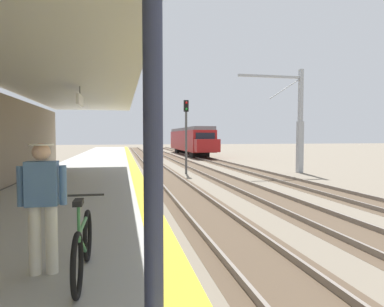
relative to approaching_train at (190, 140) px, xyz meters
name	(u,v)px	position (x,y,z in m)	size (l,w,h in m)	color
station_platform	(86,185)	(-11.20, -30.58, -1.73)	(5.00, 80.00, 0.91)	#999993
track_pair_nearest_platform	(170,180)	(-6.80, -26.58, -2.13)	(2.34, 120.00, 0.16)	#4C3D2D
track_pair_middle	(224,178)	(-3.40, -26.58, -2.13)	(2.34, 120.00, 0.16)	#4C3D2D
track_pair_far_side	(274,177)	(0.00, -26.58, -2.13)	(2.34, 120.00, 0.16)	#4C3D2D
approaching_train	(190,140)	(0.00, 0.00, 0.00)	(2.93, 19.60, 4.76)	maroon
commuter_person	(42,201)	(-10.59, -41.75, -0.34)	(0.59, 0.30, 1.67)	beige
bicycle_beside_commuter	(83,246)	(-10.09, -41.97, -0.88)	(0.48, 1.82, 1.04)	black
rail_signal_post	(186,129)	(-5.13, -23.21, 1.02)	(0.32, 0.34, 5.20)	#4C4C4C
catenary_pylon_far_side	(296,123)	(2.83, -24.25, 1.43)	(5.00, 0.40, 7.50)	#9EA3A8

